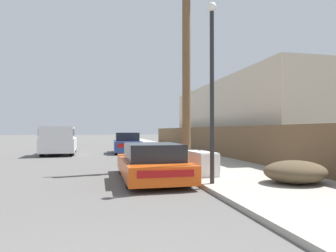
{
  "coord_description": "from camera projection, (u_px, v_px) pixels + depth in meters",
  "views": [
    {
      "loc": [
        0.52,
        -1.54,
        1.6
      ],
      "look_at": [
        3.4,
        11.55,
        1.79
      ],
      "focal_mm": 32.0,
      "sensor_mm": 36.0,
      "label": 1
    }
  ],
  "objects": [
    {
      "name": "parked_sports_car_red",
      "position": [
        151.0,
        163.0,
        9.67
      ],
      "size": [
        1.93,
        4.63,
        1.18
      ],
      "rotation": [
        0.0,
        0.0,
        0.01
      ],
      "color": "#E05114",
      "rests_on": "ground"
    },
    {
      "name": "discarded_fridge",
      "position": [
        200.0,
        163.0,
        10.12
      ],
      "size": [
        0.79,
        1.72,
        0.79
      ],
      "rotation": [
        0.0,
        0.0,
        0.08
      ],
      "color": "silver",
      "rests_on": "sidewalk_curb"
    },
    {
      "name": "sidewalk_curb",
      "position": [
        160.0,
        148.0,
        25.46
      ],
      "size": [
        4.2,
        63.0,
        0.12
      ],
      "primitive_type": "cube",
      "color": "#9E998E",
      "rests_on": "ground"
    },
    {
      "name": "brush_pile",
      "position": [
        295.0,
        172.0,
        8.36
      ],
      "size": [
        1.77,
        1.5,
        0.63
      ],
      "color": "brown",
      "rests_on": "sidewalk_curb"
    },
    {
      "name": "utility_pole",
      "position": [
        186.0,
        62.0,
        12.44
      ],
      "size": [
        1.8,
        0.34,
        8.51
      ],
      "color": "brown",
      "rests_on": "sidewalk_curb"
    },
    {
      "name": "street_lamp",
      "position": [
        212.0,
        79.0,
        8.36
      ],
      "size": [
        0.26,
        0.26,
        5.07
      ],
      "color": "#232326",
      "rests_on": "sidewalk_curb"
    },
    {
      "name": "building_right_house",
      "position": [
        248.0,
        118.0,
        22.26
      ],
      "size": [
        6.0,
        17.64,
        5.02
      ],
      "primitive_type": "cube",
      "color": "beige",
      "rests_on": "ground"
    },
    {
      "name": "wooden_fence",
      "position": [
        210.0,
        140.0,
        19.11
      ],
      "size": [
        0.08,
        35.51,
        1.69
      ],
      "primitive_type": "cube",
      "color": "brown",
      "rests_on": "sidewalk_curb"
    },
    {
      "name": "car_parked_mid",
      "position": [
        127.0,
        144.0,
        21.01
      ],
      "size": [
        1.91,
        4.16,
        1.44
      ],
      "rotation": [
        0.0,
        0.0,
        -0.03
      ],
      "color": "#2D478C",
      "rests_on": "ground"
    },
    {
      "name": "pickup_truck",
      "position": [
        59.0,
        141.0,
        19.61
      ],
      "size": [
        2.31,
        5.39,
        1.83
      ],
      "rotation": [
        0.0,
        0.0,
        3.19
      ],
      "color": "silver",
      "rests_on": "ground"
    }
  ]
}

